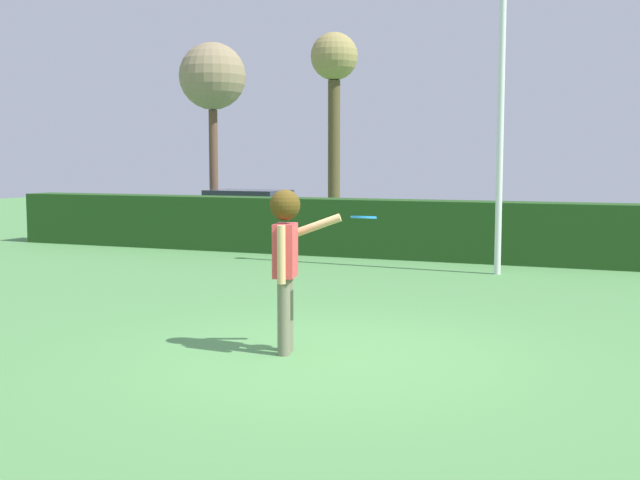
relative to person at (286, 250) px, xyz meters
name	(u,v)px	position (x,y,z in m)	size (l,w,h in m)	color
ground_plane	(327,356)	(0.45, 0.04, -1.14)	(60.00, 60.00, 0.00)	#518C4B
person	(286,250)	(0.00, 0.00, 0.00)	(0.69, 0.69, 1.79)	#717057
frisbee	(364,217)	(0.87, 0.04, 0.37)	(0.27, 0.27, 0.05)	#268CE5
lamppost	(502,72)	(1.09, 7.03, 2.55)	(0.24, 0.24, 6.72)	silver
hedge_row	(481,232)	(0.45, 8.77, -0.51)	(23.15, 0.90, 1.25)	#22481A
parked_car_blue	(249,209)	(-7.08, 12.89, -0.45)	(4.24, 1.89, 1.25)	#263FA5
bare_elm_tree	(334,73)	(-6.05, 17.13, 3.85)	(1.56, 1.56, 6.30)	brown
oak_tree	(212,79)	(-8.78, 13.87, 3.44)	(2.04, 2.04, 5.68)	brown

